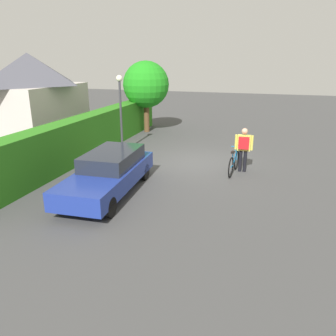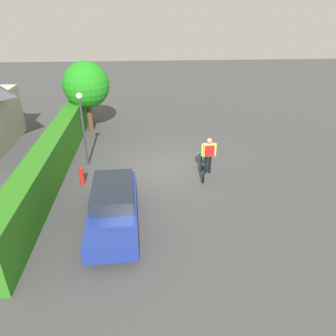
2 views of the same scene
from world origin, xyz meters
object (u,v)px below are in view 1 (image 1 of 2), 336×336
Objects in this scene: street_lamp at (120,102)px; fire_hydrant at (105,154)px; bicycle at (234,163)px; person_rider at (244,146)px; parked_car_near at (109,172)px; tree_kerbside at (146,85)px.

street_lamp is 4.29× the size of fire_hydrant.
bicycle is 1.05× the size of person_rider.
parked_car_near is 4.78m from bicycle.
tree_kerbside reaches higher than street_lamp.
street_lamp reaches higher than fire_hydrant.
fire_hydrant is (-1.81, -0.05, -1.90)m from street_lamp.
person_rider is 8.60m from tree_kerbside.
street_lamp is at bearing 77.77° from person_rider.
parked_car_near is at bearing -150.02° from fire_hydrant.
person_rider is at bearing -49.52° from parked_car_near.
street_lamp is at bearing 74.22° from bicycle.
person_rider is at bearing -102.23° from street_lamp.
fire_hydrant is at bearing -178.42° from street_lamp.
fire_hydrant is (-0.32, 5.23, -0.00)m from bicycle.
fire_hydrant is at bearing -175.01° from tree_kerbside.
parked_car_near is at bearing -160.26° from street_lamp.
fire_hydrant is (2.76, 1.59, -0.28)m from parked_car_near.
parked_car_near reaches higher than bicycle.
person_rider is 5.60m from fire_hydrant.
street_lamp is 2.62m from fire_hydrant.
tree_kerbside is at bearing 4.99° from fire_hydrant.
person_rider is at bearing -133.73° from tree_kerbside.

